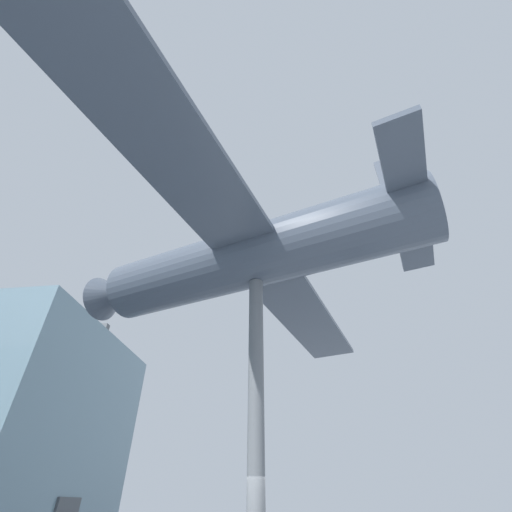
# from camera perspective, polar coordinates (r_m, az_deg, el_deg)

# --- Properties ---
(support_pylon_central) EXTENTS (0.41, 0.41, 7.58)m
(support_pylon_central) POSITION_cam_1_polar(r_m,az_deg,el_deg) (9.22, 0.00, -24.86)
(support_pylon_central) COLOR slate
(support_pylon_central) RESTS_ON ground_plane
(suspended_airplane) EXTENTS (19.35, 12.84, 3.39)m
(suspended_airplane) POSITION_cam_1_polar(r_m,az_deg,el_deg) (11.31, -1.34, -0.32)
(suspended_airplane) COLOR #4C5666
(suspended_airplane) RESTS_ON support_pylon_central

